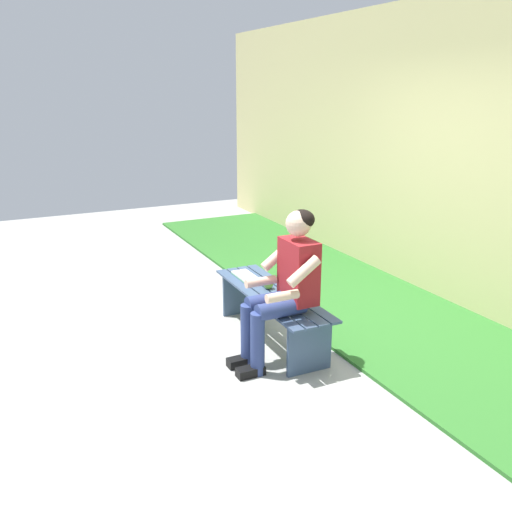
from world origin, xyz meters
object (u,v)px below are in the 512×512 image
Objects in this scene: bench_near at (272,304)px; book_open at (247,278)px; person_seated at (285,282)px; apple at (268,284)px.

book_open is at bearing 4.79° from bench_near.
apple is at bearing -13.08° from person_seated.
bench_near is 0.18m from apple.
person_seated reaches higher than apple.
apple is 0.33m from book_open.
person_seated reaches higher than bench_near.
bench_near is 0.44m from book_open.
person_seated is at bearing 166.92° from apple.
apple is 0.21× the size of book_open.
bench_near is 1.24× the size of person_seated.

